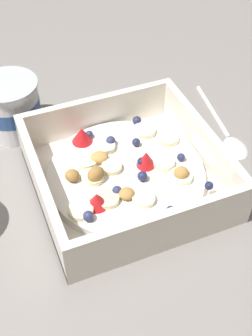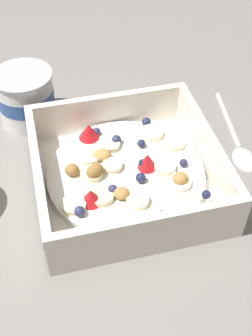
{
  "view_description": "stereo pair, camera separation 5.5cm",
  "coord_description": "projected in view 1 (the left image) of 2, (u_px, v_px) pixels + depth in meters",
  "views": [
    {
      "loc": [
        -0.16,
        -0.35,
        0.43
      ],
      "look_at": [
        -0.01,
        0.01,
        0.03
      ],
      "focal_mm": 47.17,
      "sensor_mm": 36.0,
      "label": 1
    },
    {
      "loc": [
        -0.11,
        -0.37,
        0.43
      ],
      "look_at": [
        -0.01,
        0.01,
        0.03
      ],
      "focal_mm": 47.17,
      "sensor_mm": 36.0,
      "label": 2
    }
  ],
  "objects": [
    {
      "name": "ground_plane",
      "position": [
        138.0,
        185.0,
        0.57
      ],
      "size": [
        2.4,
        2.4,
        0.0
      ],
      "primitive_type": "plane",
      "color": "gray"
    },
    {
      "name": "spoon",
      "position": [
        229.0,
        134.0,
        0.64
      ],
      "size": [
        0.04,
        0.17,
        0.01
      ],
      "color": "silver",
      "rests_on": "ground"
    },
    {
      "name": "fruit_bowl",
      "position": [
        125.0,
        174.0,
        0.56
      ],
      "size": [
        0.22,
        0.22,
        0.06
      ],
      "color": "white",
      "rests_on": "ground"
    },
    {
      "name": "yogurt_cup",
      "position": [
        11.0,
        107.0,
        0.62
      ],
      "size": [
        0.09,
        0.09,
        0.08
      ],
      "color": "white",
      "rests_on": "ground"
    }
  ]
}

